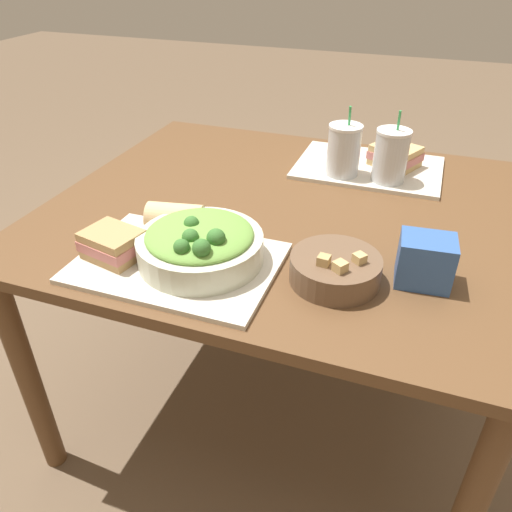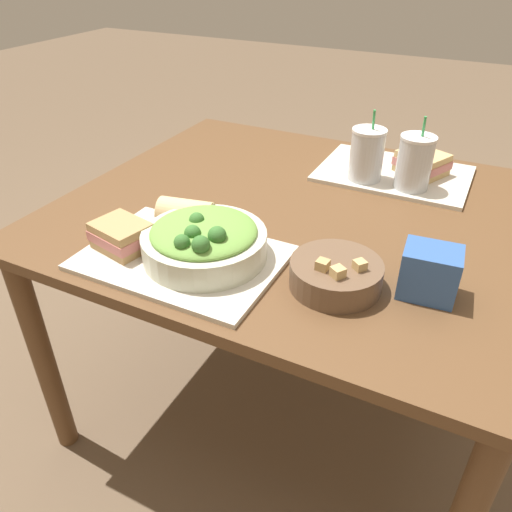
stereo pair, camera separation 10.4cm
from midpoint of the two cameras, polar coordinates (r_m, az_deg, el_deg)
The scene contains 12 objects.
ground_plane at distance 1.84m, azimuth 0.70°, elevation -15.40°, with size 12.00×12.00×0.00m, color brown.
dining_table at distance 1.41m, azimuth 0.88°, elevation 2.52°, with size 1.25×1.09×0.75m.
tray_near at distance 1.14m, azimuth -11.55°, elevation -0.85°, with size 0.44×0.31×0.01m.
tray_far at distance 1.62m, azimuth 10.93°, elevation 9.85°, with size 0.44×0.31×0.01m.
salad_bowl at distance 1.10m, azimuth -9.10°, elevation 1.35°, with size 0.28×0.28×0.11m.
soup_bowl at distance 1.06m, azimuth 6.29°, elevation -1.50°, with size 0.19×0.19×0.08m.
sandwich_near at distance 1.17m, azimuth -18.52°, elevation 1.20°, with size 0.15×0.13×0.06m.
baguette_near at distance 1.23m, azimuth -11.51°, elevation 4.18°, with size 0.15×0.10×0.07m.
sandwich_far at distance 1.62m, azimuth 13.84°, elevation 11.02°, with size 0.17×0.16×0.06m.
drink_cup_dark at distance 1.52m, azimuth 8.03°, elevation 11.69°, with size 0.10×0.10×0.21m.
drink_cup_red at distance 1.50m, azimuth 13.20°, elevation 10.88°, with size 0.10×0.10×0.21m.
chip_bag at distance 1.08m, azimuth 16.21°, elevation -0.62°, with size 0.12×0.10×0.11m.
Camera 1 is at (0.34, -1.17, 1.37)m, focal length 35.00 mm.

